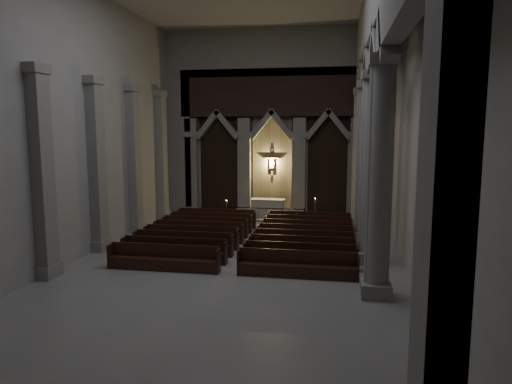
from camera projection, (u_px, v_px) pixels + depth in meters
room at (233, 79)px, 17.89m from camera, size 24.00×24.10×12.00m
sanctuary_wall at (272, 115)px, 29.29m from camera, size 14.00×0.77×12.00m
right_arcade at (374, 75)px, 18.24m from camera, size 1.00×24.00×12.00m
left_pilasters at (117, 164)px, 22.93m from camera, size 0.60×13.00×8.03m
sanctuary_step at (269, 217)px, 29.25m from camera, size 8.50×2.60×0.15m
altar at (268, 207)px, 29.27m from camera, size 2.17×0.87×1.10m
altar_rail at (266, 213)px, 27.82m from camera, size 4.80×0.09×0.94m
candle_stand_left at (227, 216)px, 28.13m from camera, size 0.23×0.23×1.36m
candle_stand_right at (315, 216)px, 27.92m from camera, size 0.26×0.26×1.51m
pews at (249, 240)px, 22.12m from camera, size 10.04×8.98×1.04m
worshipper at (297, 223)px, 25.18m from camera, size 0.40×0.26×1.07m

